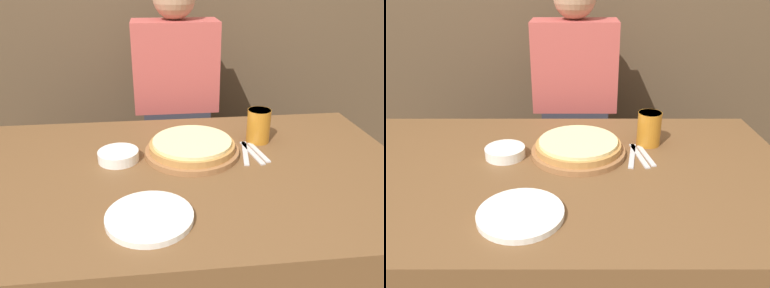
% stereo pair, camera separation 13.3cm
% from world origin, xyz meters
% --- Properties ---
extents(dining_table, '(1.60, 0.93, 0.78)m').
position_xyz_m(dining_table, '(0.00, 0.00, 0.39)').
color(dining_table, brown).
rests_on(dining_table, ground_plane).
extents(pizza_on_board, '(0.34, 0.34, 0.06)m').
position_xyz_m(pizza_on_board, '(0.07, 0.11, 0.80)').
color(pizza_on_board, '#99663D').
rests_on(pizza_on_board, dining_table).
extents(beer_glass, '(0.09, 0.09, 0.13)m').
position_xyz_m(beer_glass, '(0.33, 0.20, 0.85)').
color(beer_glass, '#B7701E').
rests_on(beer_glass, dining_table).
extents(dinner_plate, '(0.24, 0.24, 0.02)m').
position_xyz_m(dinner_plate, '(-0.09, -0.27, 0.78)').
color(dinner_plate, white).
rests_on(dinner_plate, dining_table).
extents(side_bowl, '(0.14, 0.14, 0.04)m').
position_xyz_m(side_bowl, '(-0.20, 0.09, 0.79)').
color(side_bowl, white).
rests_on(side_bowl, dining_table).
extents(fork, '(0.05, 0.19, 0.00)m').
position_xyz_m(fork, '(0.26, 0.09, 0.78)').
color(fork, silver).
rests_on(fork, dining_table).
extents(dinner_knife, '(0.05, 0.19, 0.00)m').
position_xyz_m(dinner_knife, '(0.28, 0.09, 0.78)').
color(dinner_knife, silver).
rests_on(dinner_knife, dining_table).
extents(spoon, '(0.05, 0.16, 0.00)m').
position_xyz_m(spoon, '(0.31, 0.09, 0.78)').
color(spoon, silver).
rests_on(spoon, dining_table).
extents(diner_person, '(0.40, 0.20, 1.37)m').
position_xyz_m(diner_person, '(0.05, 0.68, 0.67)').
color(diner_person, '#33333D').
rests_on(diner_person, ground_plane).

